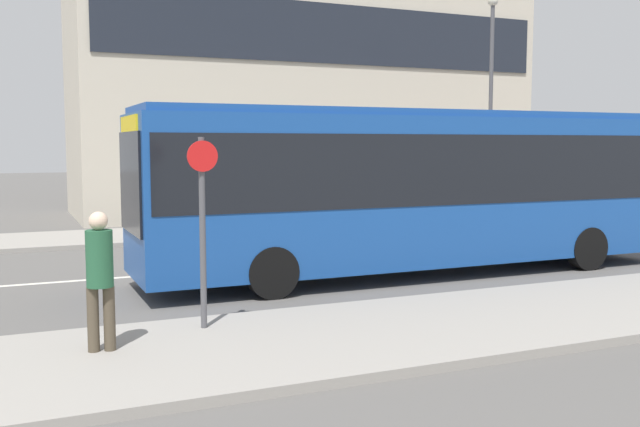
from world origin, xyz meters
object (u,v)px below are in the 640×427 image
(city_bus, at_px, (418,181))
(bus_stop_sign, at_px, (203,218))
(parked_car_0, at_px, (555,208))
(street_lamp, at_px, (491,86))
(pedestrian_near_stop, at_px, (100,272))

(city_bus, relative_size, bus_stop_sign, 4.36)
(city_bus, relative_size, parked_car_0, 2.72)
(parked_car_0, xyz_separation_m, bus_stop_sign, (-14.13, -8.56, 1.07))
(city_bus, xyz_separation_m, street_lamp, (7.48, 7.47, 2.79))
(pedestrian_near_stop, height_order, bus_stop_sign, bus_stop_sign)
(city_bus, bearing_deg, bus_stop_sign, -148.84)
(bus_stop_sign, xyz_separation_m, street_lamp, (12.96, 10.60, 3.05))
(parked_car_0, distance_m, bus_stop_sign, 16.55)
(parked_car_0, relative_size, pedestrian_near_stop, 2.45)
(parked_car_0, bearing_deg, street_lamp, 119.87)
(parked_car_0, bearing_deg, bus_stop_sign, -148.78)
(pedestrian_near_stop, bearing_deg, street_lamp, 44.12)
(parked_car_0, xyz_separation_m, street_lamp, (-1.17, 2.03, 4.12))
(parked_car_0, height_order, street_lamp, street_lamp)
(city_bus, bearing_deg, pedestrian_near_stop, -150.41)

